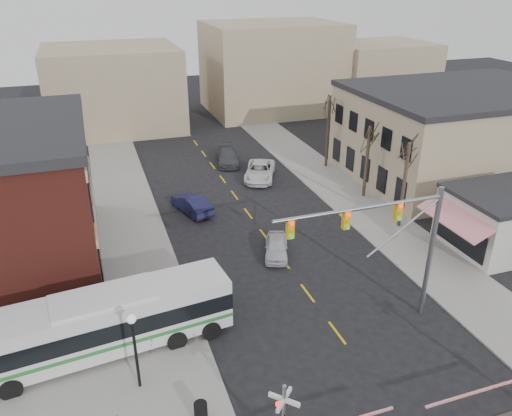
{
  "coord_description": "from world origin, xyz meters",
  "views": [
    {
      "loc": [
        -11.36,
        -17.41,
        18.1
      ],
      "look_at": [
        -1.42,
        11.82,
        3.5
      ],
      "focal_mm": 35.0,
      "sensor_mm": 36.0,
      "label": 1
    }
  ],
  "objects_px": {
    "car_d": "(228,157)",
    "pedestrian_far": "(115,305)",
    "street_lamp": "(134,336)",
    "transit_bus": "(107,322)",
    "car_b": "(192,204)",
    "car_a": "(276,247)",
    "car_c": "(260,171)",
    "pedestrian_near": "(151,337)",
    "traffic_signal_mast": "(393,234)",
    "trash_bin": "(201,412)"
  },
  "relations": [
    {
      "from": "car_d",
      "to": "pedestrian_far",
      "type": "xyz_separation_m",
      "value": [
        -13.19,
        -23.08,
        0.29
      ]
    },
    {
      "from": "street_lamp",
      "to": "transit_bus",
      "type": "bearing_deg",
      "value": 109.38
    },
    {
      "from": "car_b",
      "to": "car_d",
      "type": "relative_size",
      "value": 0.92
    },
    {
      "from": "car_a",
      "to": "car_d",
      "type": "height_order",
      "value": "car_d"
    },
    {
      "from": "transit_bus",
      "to": "car_d",
      "type": "xyz_separation_m",
      "value": [
        13.65,
        25.58,
        -1.13
      ]
    },
    {
      "from": "street_lamp",
      "to": "pedestrian_far",
      "type": "xyz_separation_m",
      "value": [
        -0.66,
        5.67,
        -2.09
      ]
    },
    {
      "from": "car_c",
      "to": "pedestrian_far",
      "type": "bearing_deg",
      "value": -105.53
    },
    {
      "from": "street_lamp",
      "to": "car_c",
      "type": "bearing_deg",
      "value": 58.76
    },
    {
      "from": "street_lamp",
      "to": "car_c",
      "type": "distance_m",
      "value": 27.65
    },
    {
      "from": "car_d",
      "to": "pedestrian_near",
      "type": "bearing_deg",
      "value": -101.74
    },
    {
      "from": "car_b",
      "to": "car_c",
      "type": "relative_size",
      "value": 0.82
    },
    {
      "from": "pedestrian_far",
      "to": "pedestrian_near",
      "type": "bearing_deg",
      "value": -109.13
    },
    {
      "from": "car_a",
      "to": "car_c",
      "type": "distance_m",
      "value": 14.46
    },
    {
      "from": "transit_bus",
      "to": "traffic_signal_mast",
      "type": "height_order",
      "value": "traffic_signal_mast"
    },
    {
      "from": "car_d",
      "to": "pedestrian_far",
      "type": "relative_size",
      "value": 2.8
    },
    {
      "from": "street_lamp",
      "to": "car_b",
      "type": "height_order",
      "value": "street_lamp"
    },
    {
      "from": "car_a",
      "to": "car_c",
      "type": "relative_size",
      "value": 0.69
    },
    {
      "from": "street_lamp",
      "to": "car_a",
      "type": "height_order",
      "value": "street_lamp"
    },
    {
      "from": "transit_bus",
      "to": "street_lamp",
      "type": "distance_m",
      "value": 3.6
    },
    {
      "from": "car_d",
      "to": "pedestrian_near",
      "type": "distance_m",
      "value": 28.9
    },
    {
      "from": "trash_bin",
      "to": "car_b",
      "type": "distance_m",
      "value": 21.72
    },
    {
      "from": "car_c",
      "to": "pedestrian_far",
      "type": "height_order",
      "value": "pedestrian_far"
    },
    {
      "from": "car_b",
      "to": "pedestrian_near",
      "type": "bearing_deg",
      "value": 53.48
    },
    {
      "from": "traffic_signal_mast",
      "to": "car_b",
      "type": "height_order",
      "value": "traffic_signal_mast"
    },
    {
      "from": "car_b",
      "to": "pedestrian_far",
      "type": "height_order",
      "value": "pedestrian_far"
    },
    {
      "from": "pedestrian_near",
      "to": "pedestrian_far",
      "type": "xyz_separation_m",
      "value": [
        -1.59,
        3.38,
        0.0
      ]
    },
    {
      "from": "car_d",
      "to": "car_c",
      "type": "bearing_deg",
      "value": -59.47
    },
    {
      "from": "traffic_signal_mast",
      "to": "car_c",
      "type": "distance_m",
      "value": 23.43
    },
    {
      "from": "car_b",
      "to": "car_c",
      "type": "height_order",
      "value": "car_c"
    },
    {
      "from": "trash_bin",
      "to": "car_b",
      "type": "height_order",
      "value": "car_b"
    },
    {
      "from": "car_c",
      "to": "street_lamp",
      "type": "bearing_deg",
      "value": -96.88
    },
    {
      "from": "traffic_signal_mast",
      "to": "car_c",
      "type": "height_order",
      "value": "traffic_signal_mast"
    },
    {
      "from": "street_lamp",
      "to": "pedestrian_near",
      "type": "relative_size",
      "value": 2.3
    },
    {
      "from": "traffic_signal_mast",
      "to": "trash_bin",
      "type": "relative_size",
      "value": 9.6
    },
    {
      "from": "car_b",
      "to": "pedestrian_near",
      "type": "relative_size",
      "value": 2.58
    },
    {
      "from": "trash_bin",
      "to": "car_c",
      "type": "bearing_deg",
      "value": 65.72
    },
    {
      "from": "car_a",
      "to": "pedestrian_far",
      "type": "xyz_separation_m",
      "value": [
        -11.31,
        -3.89,
        0.37
      ]
    },
    {
      "from": "transit_bus",
      "to": "car_d",
      "type": "bearing_deg",
      "value": 61.9
    },
    {
      "from": "trash_bin",
      "to": "car_d",
      "type": "distance_m",
      "value": 33.32
    },
    {
      "from": "car_c",
      "to": "trash_bin",
      "type": "bearing_deg",
      "value": -89.92
    },
    {
      "from": "car_a",
      "to": "car_b",
      "type": "xyz_separation_m",
      "value": [
        -4.16,
        8.79,
        0.11
      ]
    },
    {
      "from": "pedestrian_near",
      "to": "street_lamp",
      "type": "bearing_deg",
      "value": 174.26
    },
    {
      "from": "street_lamp",
      "to": "car_a",
      "type": "xyz_separation_m",
      "value": [
        10.65,
        9.56,
        -2.46
      ]
    },
    {
      "from": "transit_bus",
      "to": "trash_bin",
      "type": "distance_m",
      "value": 7.15
    },
    {
      "from": "transit_bus",
      "to": "car_a",
      "type": "relative_size",
      "value": 3.36
    },
    {
      "from": "street_lamp",
      "to": "pedestrian_far",
      "type": "relative_size",
      "value": 2.3
    },
    {
      "from": "transit_bus",
      "to": "trash_bin",
      "type": "xyz_separation_m",
      "value": [
        3.44,
        -6.14,
        -1.25
      ]
    },
    {
      "from": "traffic_signal_mast",
      "to": "trash_bin",
      "type": "xyz_separation_m",
      "value": [
        -11.36,
        -3.62,
        -5.1
      ]
    },
    {
      "from": "traffic_signal_mast",
      "to": "trash_bin",
      "type": "height_order",
      "value": "traffic_signal_mast"
    },
    {
      "from": "transit_bus",
      "to": "car_c",
      "type": "distance_m",
      "value": 25.57
    }
  ]
}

